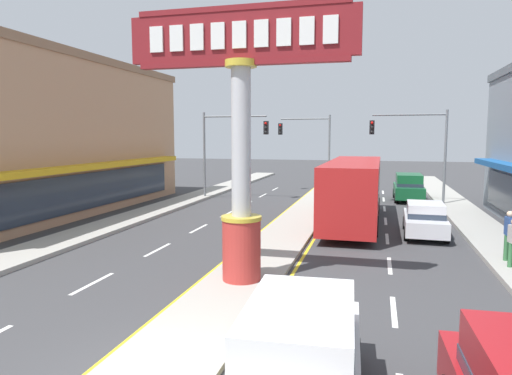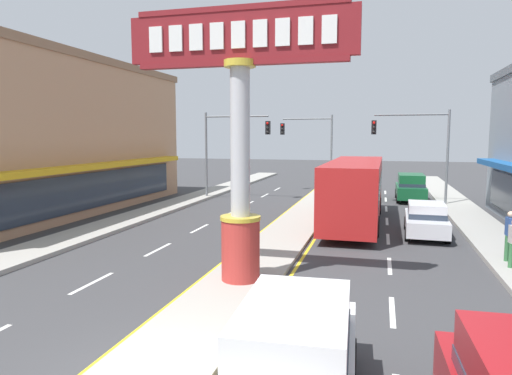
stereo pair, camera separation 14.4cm
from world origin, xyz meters
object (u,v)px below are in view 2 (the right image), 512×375
at_px(sedan_near_left_lane, 426,219).
at_px(suv_kerb_right, 295,356).
at_px(sedan_far_right_lane, 363,188).
at_px(suv_near_right_lane, 411,187).
at_px(bus_far_left_oncoming, 355,188).
at_px(district_sign, 240,138).
at_px(pedestrian_far_side, 510,233).
at_px(storefront_left, 33,136).
at_px(traffic_light_left_side, 229,140).
at_px(traffic_light_right_side, 419,140).
at_px(traffic_light_median_far, 313,140).

xyz_separation_m(sedan_near_left_lane, suv_kerb_right, (-3.29, -14.89, 0.20)).
bearing_deg(sedan_far_right_lane, suv_near_right_lane, -11.14).
bearing_deg(bus_far_left_oncoming, district_sign, -104.54).
height_order(suv_kerb_right, pedestrian_far_side, pedestrian_far_side).
height_order(storefront_left, sedan_near_left_lane, storefront_left).
height_order(sedan_near_left_lane, pedestrian_far_side, pedestrian_far_side).
relative_size(traffic_light_left_side, traffic_light_right_side, 1.00).
xyz_separation_m(district_sign, suv_kerb_right, (2.82, -6.17, -3.49)).
relative_size(traffic_light_left_side, suv_near_right_lane, 1.35).
xyz_separation_m(storefront_left, traffic_light_right_side, (21.65, 9.42, -0.30)).
bearing_deg(suv_near_right_lane, traffic_light_right_side, -81.72).
xyz_separation_m(storefront_left, traffic_light_left_side, (8.85, 8.98, -0.30)).
xyz_separation_m(district_sign, sedan_near_left_lane, (6.11, 8.73, -3.69)).
xyz_separation_m(traffic_light_median_far, suv_kerb_right, (4.12, -30.21, -3.21)).
height_order(traffic_light_median_far, suv_kerb_right, traffic_light_median_far).
distance_m(suv_near_right_lane, sedan_near_left_lane, 11.80).
relative_size(storefront_left, bus_far_left_oncoming, 2.06).
distance_m(district_sign, suv_near_right_lane, 21.70).
bearing_deg(sedan_far_right_lane, bus_far_left_oncoming, -90.01).
height_order(district_sign, sedan_far_right_lane, district_sign).
distance_m(traffic_light_right_side, sedan_near_left_lane, 10.44).
xyz_separation_m(sedan_near_left_lane, bus_far_left_oncoming, (-3.30, 2.12, 1.08)).
bearing_deg(sedan_far_right_lane, suv_kerb_right, -90.00).
bearing_deg(sedan_far_right_lane, traffic_light_right_side, -36.05).
xyz_separation_m(bus_far_left_oncoming, pedestrian_far_side, (5.64, -6.55, -0.69)).
xyz_separation_m(traffic_light_left_side, sedan_near_left_lane, (12.51, -9.40, -3.46)).
bearing_deg(suv_near_right_lane, sedan_near_left_lane, -90.01).
bearing_deg(suv_near_right_lane, storefront_left, -151.95).
relative_size(district_sign, bus_far_left_oncoming, 0.72).
relative_size(storefront_left, suv_near_right_lane, 5.01).
height_order(traffic_light_right_side, suv_near_right_lane, traffic_light_right_side).
distance_m(district_sign, suv_kerb_right, 7.63).
bearing_deg(pedestrian_far_side, suv_kerb_right, -118.31).
relative_size(storefront_left, sedan_far_right_lane, 5.28).
bearing_deg(suv_kerb_right, bus_far_left_oncoming, 90.01).
xyz_separation_m(storefront_left, bus_far_left_oncoming, (18.06, 1.70, -2.68)).
relative_size(storefront_left, traffic_light_right_side, 3.72).
distance_m(sedan_near_left_lane, suv_kerb_right, 15.26).
xyz_separation_m(suv_near_right_lane, suv_kerb_right, (-3.30, -26.69, 0.00)).
xyz_separation_m(traffic_light_median_far, sedan_far_right_lane, (4.12, -2.87, -3.41)).
xyz_separation_m(district_sign, traffic_light_right_side, (6.40, 18.57, -0.23)).
bearing_deg(traffic_light_median_far, sedan_far_right_lane, -34.89).
bearing_deg(traffic_light_median_far, traffic_light_right_side, -35.44).
distance_m(storefront_left, traffic_light_median_far, 20.41).
distance_m(storefront_left, suv_near_right_lane, 24.46).
xyz_separation_m(traffic_light_median_far, pedestrian_far_side, (9.76, -19.75, -3.01)).
bearing_deg(suv_near_right_lane, district_sign, -106.58).
bearing_deg(suv_near_right_lane, suv_kerb_right, -97.04).
xyz_separation_m(traffic_light_left_side, suv_kerb_right, (9.22, -24.30, -3.26)).
height_order(traffic_light_left_side, sedan_near_left_lane, traffic_light_left_side).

